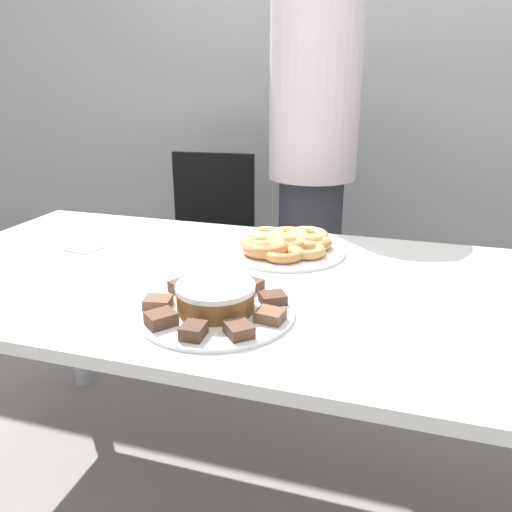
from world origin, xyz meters
name	(u,v)px	position (x,y,z in m)	size (l,w,h in m)	color
ground_plane	(271,504)	(0.00, 0.00, 0.00)	(12.00, 12.00, 0.00)	gray
wall_back	(355,62)	(0.00, 1.55, 1.30)	(8.00, 0.05, 2.60)	#A8AAAD
table	(273,307)	(0.00, 0.00, 0.66)	(1.99, 0.90, 0.74)	silver
person_standing	(312,165)	(-0.07, 0.85, 0.89)	(0.35, 0.35, 1.69)	#383842
office_chair_left	(207,257)	(-0.57, 0.92, 0.42)	(0.47, 0.47, 0.89)	black
plate_cake	(216,311)	(-0.07, -0.21, 0.74)	(0.35, 0.35, 0.01)	white
plate_donuts	(286,250)	(-0.03, 0.23, 0.74)	(0.35, 0.35, 0.01)	white
frosted_cake	(216,297)	(-0.07, -0.21, 0.78)	(0.17, 0.17, 0.06)	brown
lamington_0	(161,319)	(-0.16, -0.31, 0.76)	(0.07, 0.08, 0.03)	brown
lamington_1	(193,331)	(-0.07, -0.34, 0.76)	(0.05, 0.05, 0.03)	#513828
lamington_2	(239,329)	(0.01, -0.31, 0.76)	(0.07, 0.07, 0.02)	brown
lamington_3	(270,315)	(0.05, -0.23, 0.76)	(0.06, 0.06, 0.02)	brown
lamington_4	(273,298)	(0.04, -0.14, 0.76)	(0.07, 0.07, 0.02)	#513828
lamington_5	(251,285)	(-0.03, -0.09, 0.76)	(0.06, 0.07, 0.02)	brown
lamington_6	(216,281)	(-0.12, -0.09, 0.76)	(0.07, 0.07, 0.03)	brown
lamington_7	(180,287)	(-0.19, -0.15, 0.76)	(0.06, 0.06, 0.03)	brown
lamington_8	(158,302)	(-0.20, -0.24, 0.76)	(0.07, 0.06, 0.02)	brown
donut_0	(286,243)	(-0.03, 0.23, 0.76)	(0.13, 0.13, 0.03)	#D18E4C
donut_1	(306,250)	(0.04, 0.19, 0.76)	(0.11, 0.11, 0.03)	tan
donut_2	(313,243)	(0.05, 0.26, 0.76)	(0.11, 0.11, 0.03)	#C68447
donut_3	(307,236)	(0.02, 0.31, 0.77)	(0.13, 0.13, 0.04)	#E5AD66
donut_4	(288,236)	(-0.03, 0.29, 0.77)	(0.13, 0.13, 0.04)	#E5AD66
donut_5	(267,236)	(-0.10, 0.27, 0.77)	(0.12, 0.12, 0.04)	#E5AD66
donut_6	(260,242)	(-0.10, 0.22, 0.76)	(0.12, 0.12, 0.04)	#E5AD66
donut_7	(265,247)	(-0.07, 0.17, 0.77)	(0.14, 0.14, 0.04)	#C68447
donut_8	(283,253)	(-0.01, 0.15, 0.76)	(0.12, 0.12, 0.03)	#C68447
napkin	(83,248)	(-0.62, 0.08, 0.74)	(0.11, 0.09, 0.01)	white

